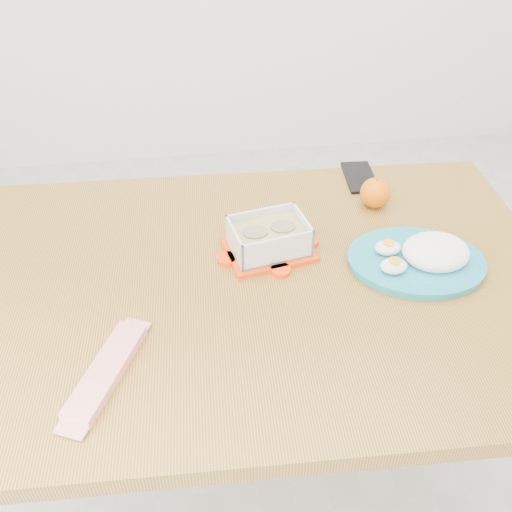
{
  "coord_description": "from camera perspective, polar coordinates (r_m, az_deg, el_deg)",
  "views": [
    {
      "loc": [
        -0.32,
        -1.03,
        1.54
      ],
      "look_at": [
        -0.19,
        -0.15,
        0.81
      ],
      "focal_mm": 40.0,
      "sensor_mm": 36.0,
      "label": 1
    }
  ],
  "objects": [
    {
      "name": "ground",
      "position": [
        1.88,
        5.36,
        -16.03
      ],
      "size": [
        3.5,
        3.5,
        0.0
      ],
      "primitive_type": "plane",
      "color": "#B7B7B2",
      "rests_on": "ground"
    },
    {
      "name": "dining_table",
      "position": [
        1.25,
        -0.0,
        -5.39
      ],
      "size": [
        1.31,
        0.9,
        0.75
      ],
      "rotation": [
        0.0,
        0.0,
        -0.04
      ],
      "color": "olive",
      "rests_on": "ground"
    },
    {
      "name": "food_container",
      "position": [
        1.23,
        1.31,
        1.81
      ],
      "size": [
        0.21,
        0.17,
        0.08
      ],
      "rotation": [
        0.0,
        0.0,
        0.19
      ],
      "color": "#FF3D07",
      "rests_on": "dining_table"
    },
    {
      "name": "orange_fruit",
      "position": [
        1.41,
        11.85,
        6.21
      ],
      "size": [
        0.07,
        0.07,
        0.07
      ],
      "primitive_type": "sphere",
      "color": "#FF5D05",
      "rests_on": "dining_table"
    },
    {
      "name": "rice_plate",
      "position": [
        1.25,
        16.35,
        0.03
      ],
      "size": [
        0.34,
        0.34,
        0.08
      ],
      "rotation": [
        0.0,
        0.0,
        -0.21
      ],
      "color": "teal",
      "rests_on": "dining_table"
    },
    {
      "name": "candy_bar",
      "position": [
        1.04,
        -14.73,
        -11.07
      ],
      "size": [
        0.14,
        0.22,
        0.02
      ],
      "primitive_type": "cube",
      "rotation": [
        0.0,
        0.0,
        1.15
      ],
      "color": "red",
      "rests_on": "dining_table"
    },
    {
      "name": "smartphone",
      "position": [
        1.53,
        10.34,
        7.77
      ],
      "size": [
        0.08,
        0.15,
        0.01
      ],
      "primitive_type": "cube",
      "rotation": [
        0.0,
        0.0,
        -0.07
      ],
      "color": "black",
      "rests_on": "dining_table"
    }
  ]
}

